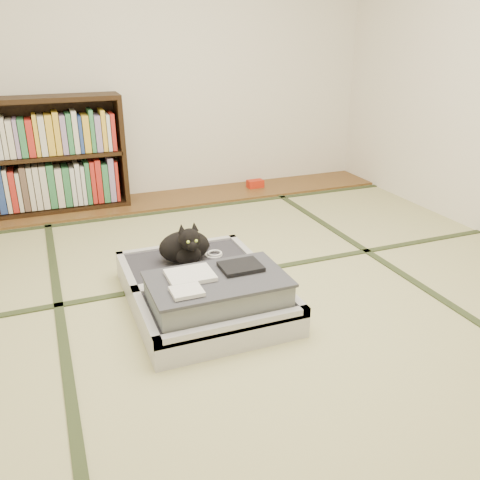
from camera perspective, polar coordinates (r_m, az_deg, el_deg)
name	(u,v)px	position (r m, az deg, el deg)	size (l,w,h in m)	color
floor	(255,306)	(2.80, 1.71, -7.43)	(4.50, 4.50, 0.00)	tan
wood_strip	(166,200)	(4.55, -8.30, 4.51)	(4.00, 0.50, 0.02)	brown
red_item	(255,184)	(4.83, 1.71, 6.34)	(0.15, 0.09, 0.07)	red
room_shell	(259,14)	(2.43, 2.14, 24.01)	(4.50, 4.50, 4.50)	white
tatami_borders	(224,269)	(3.21, -1.78, -3.27)	(4.00, 4.50, 0.01)	#2D381E
bookcase	(41,158)	(4.40, -21.45, 8.53)	(1.31, 0.30, 0.92)	black
suitcase	(205,290)	(2.74, -3.94, -5.65)	(0.77, 1.02, 0.30)	#B6B6BB
cat	(186,246)	(2.93, -6.12, -0.73)	(0.34, 0.34, 0.28)	black
cable_coil	(214,254)	(3.04, -2.94, -1.59)	(0.11, 0.11, 0.03)	white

